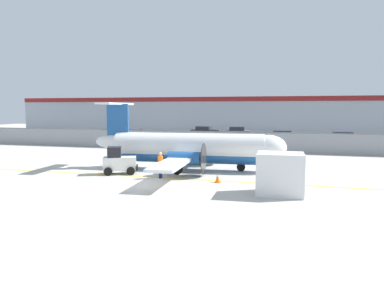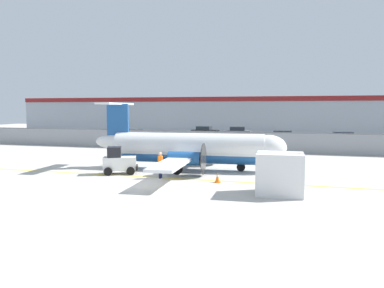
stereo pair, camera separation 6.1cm
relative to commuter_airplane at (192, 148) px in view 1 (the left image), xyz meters
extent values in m
plane|color=#BCB7AD|center=(-0.90, -5.69, -1.60)|extent=(140.00, 140.00, 0.00)
cube|color=yellow|center=(-0.90, -3.69, -1.60)|extent=(84.00, 0.20, 0.01)
cube|color=gray|center=(-0.90, 12.31, -0.60)|extent=(98.00, 0.04, 2.00)
cylinder|color=slate|center=(-0.90, 12.31, 0.45)|extent=(98.00, 0.10, 0.10)
cube|color=#38383A|center=(-0.90, 23.81, -1.54)|extent=(98.00, 17.00, 0.12)
cube|color=#A8B2BC|center=(-0.90, 42.31, 1.65)|extent=(91.00, 8.00, 6.50)
cube|color=maroon|center=(-0.90, 38.31, 4.50)|extent=(91.00, 0.20, 0.80)
cylinder|color=white|center=(-0.26, -0.02, 0.15)|extent=(11.10, 2.69, 1.90)
ellipsoid|color=white|center=(5.51, 0.40, 0.15)|extent=(2.66, 1.98, 1.80)
ellipsoid|color=white|center=(-6.02, -0.44, 0.35)|extent=(3.17, 1.27, 1.05)
cylinder|color=#1E5193|center=(-0.26, -0.02, -0.38)|extent=(9.95, 2.19, 1.48)
cube|color=white|center=(-0.16, -0.01, -0.42)|extent=(2.76, 16.07, 0.18)
cylinder|color=#1E5193|center=(-0.14, 2.60, -0.42)|extent=(2.26, 1.06, 0.90)
cone|color=black|center=(1.00, 2.68, -0.42)|extent=(0.48, 0.47, 0.44)
cylinder|color=#262626|center=(1.15, 2.69, -0.42)|extent=(0.19, 2.10, 2.10)
cylinder|color=#1E5193|center=(0.23, -2.59, -0.42)|extent=(2.26, 1.06, 0.90)
cone|color=black|center=(1.38, -2.51, -0.42)|extent=(0.48, 0.47, 0.44)
cylinder|color=#262626|center=(1.53, -2.50, -0.42)|extent=(0.19, 2.10, 2.10)
cube|color=#1E5193|center=(-5.74, -0.42, 1.70)|extent=(1.71, 0.30, 3.10)
cube|color=white|center=(-5.88, -0.43, 3.25)|extent=(1.45, 4.87, 0.14)
cylinder|color=#59595B|center=(3.61, 0.26, -0.82)|extent=(0.15, 0.15, 0.97)
cylinder|color=black|center=(3.61, 0.26, -1.30)|extent=(0.61, 0.26, 0.60)
cylinder|color=#59595B|center=(-0.71, 2.16, -0.78)|extent=(0.15, 0.15, 0.90)
cylinder|color=black|center=(-0.71, 2.16, -1.22)|extent=(0.77, 0.27, 0.76)
cylinder|color=#59595B|center=(-0.39, -2.24, -0.78)|extent=(0.15, 0.15, 0.90)
cylinder|color=black|center=(-0.39, -2.24, -1.22)|extent=(0.77, 0.27, 0.76)
cube|color=silver|center=(-4.26, -3.11, -0.87)|extent=(2.46, 1.88, 0.90)
cube|color=black|center=(-4.58, -3.25, -0.07)|extent=(1.22, 1.28, 0.70)
cube|color=black|center=(-3.21, -2.65, -1.17)|extent=(0.58, 1.07, 0.30)
cylinder|color=black|center=(-3.81, -2.26, -1.32)|extent=(0.59, 0.39, 0.56)
cylinder|color=black|center=(-3.33, -3.36, -1.32)|extent=(0.59, 0.39, 0.56)
cylinder|color=black|center=(-5.19, -2.85, -1.32)|extent=(0.59, 0.39, 0.56)
cylinder|color=black|center=(-4.71, -3.96, -1.32)|extent=(0.59, 0.39, 0.56)
cylinder|color=#191E4C|center=(-1.00, -3.92, -1.18)|extent=(0.17, 0.17, 0.85)
cylinder|color=#191E4C|center=(-1.02, -3.73, -1.18)|extent=(0.17, 0.17, 0.85)
cylinder|color=orange|center=(-1.01, -3.83, -0.45)|extent=(0.37, 0.37, 0.60)
cylinder|color=orange|center=(-0.99, -4.04, -0.42)|extent=(0.11, 0.11, 0.55)
cylinder|color=orange|center=(-1.03, -3.61, -0.42)|extent=(0.11, 0.11, 0.55)
sphere|color=tan|center=(-1.01, -3.83, -0.01)|extent=(0.22, 0.22, 0.22)
cube|color=silver|center=(6.64, -6.42, -0.50)|extent=(2.49, 2.11, 2.20)
cube|color=#333338|center=(6.64, -6.42, -0.50)|extent=(2.44, 0.19, 2.20)
cube|color=orange|center=(2.85, -4.23, -1.58)|extent=(0.36, 0.36, 0.04)
cone|color=orange|center=(2.85, -4.23, -1.26)|extent=(0.28, 0.28, 0.60)
cylinder|color=white|center=(2.85, -4.23, -1.18)|extent=(0.17, 0.17, 0.08)
cube|color=orange|center=(-7.16, 0.36, -1.58)|extent=(0.36, 0.36, 0.04)
cone|color=orange|center=(-7.16, 0.36, -1.26)|extent=(0.28, 0.28, 0.60)
cylinder|color=white|center=(-7.16, 0.36, -1.18)|extent=(0.17, 0.17, 0.08)
cube|color=orange|center=(-4.76, -0.95, -1.58)|extent=(0.36, 0.36, 0.04)
cone|color=orange|center=(-4.76, -0.95, -1.26)|extent=(0.28, 0.28, 0.60)
cylinder|color=white|center=(-4.76, -0.95, -1.18)|extent=(0.17, 0.17, 0.08)
cube|color=#19662D|center=(-13.85, 19.91, -0.86)|extent=(4.21, 1.72, 0.80)
cube|color=#262D38|center=(-14.00, 19.90, -0.18)|extent=(2.21, 1.57, 0.56)
cylinder|color=black|center=(-12.45, 20.81, -1.18)|extent=(0.60, 0.20, 0.60)
cylinder|color=black|center=(-12.44, 19.01, -1.18)|extent=(0.60, 0.20, 0.60)
cylinder|color=black|center=(-15.25, 20.80, -1.18)|extent=(0.60, 0.20, 0.60)
cylinder|color=black|center=(-15.24, 19.00, -1.18)|extent=(0.60, 0.20, 0.60)
cube|color=black|center=(-6.54, 30.22, -0.86)|extent=(4.33, 2.05, 0.80)
cube|color=#262D38|center=(-6.69, 30.23, -0.18)|extent=(2.32, 1.74, 0.56)
cylinder|color=black|center=(-5.06, 30.99, -1.18)|extent=(0.61, 0.25, 0.60)
cylinder|color=black|center=(-5.22, 29.20, -1.18)|extent=(0.61, 0.25, 0.60)
cylinder|color=black|center=(-7.85, 31.23, -1.18)|extent=(0.61, 0.25, 0.60)
cylinder|color=black|center=(-8.01, 29.44, -1.18)|extent=(0.61, 0.25, 0.60)
cube|color=slate|center=(-1.58, 30.11, -0.86)|extent=(4.31, 2.01, 0.80)
cube|color=#262D38|center=(-1.43, 30.12, -0.18)|extent=(2.31, 1.72, 0.56)
cylinder|color=black|center=(-2.91, 29.11, -1.18)|extent=(0.61, 0.24, 0.60)
cylinder|color=black|center=(-3.04, 30.90, -1.18)|extent=(0.61, 0.24, 0.60)
cylinder|color=black|center=(-0.12, 29.31, -1.18)|extent=(0.61, 0.24, 0.60)
cylinder|color=black|center=(-0.25, 31.11, -1.18)|extent=(0.61, 0.24, 0.60)
cube|color=#B28C19|center=(5.74, 22.09, -0.86)|extent=(4.22, 1.76, 0.80)
cube|color=#262D38|center=(5.59, 22.09, -0.18)|extent=(2.22, 1.59, 0.56)
cylinder|color=black|center=(7.16, 22.97, -1.18)|extent=(0.60, 0.21, 0.60)
cylinder|color=black|center=(7.13, 21.17, -1.18)|extent=(0.60, 0.21, 0.60)
cylinder|color=black|center=(4.36, 23.01, -1.18)|extent=(0.60, 0.21, 0.60)
cylinder|color=black|center=(4.33, 21.21, -1.18)|extent=(0.60, 0.21, 0.60)
cube|color=red|center=(12.46, 21.50, -0.86)|extent=(4.27, 1.89, 0.80)
cube|color=#262D38|center=(12.61, 21.50, -0.18)|extent=(2.27, 1.66, 0.56)
cylinder|color=black|center=(11.11, 20.53, -1.18)|extent=(0.61, 0.23, 0.60)
cylinder|color=black|center=(11.03, 22.33, -1.18)|extent=(0.61, 0.23, 0.60)
cylinder|color=black|center=(13.90, 20.66, -1.18)|extent=(0.61, 0.23, 0.60)
cylinder|color=black|center=(13.82, 22.46, -1.18)|extent=(0.61, 0.23, 0.60)
camera|label=1|loc=(7.49, -26.24, 2.93)|focal=35.00mm
camera|label=2|loc=(7.55, -26.22, 2.93)|focal=35.00mm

